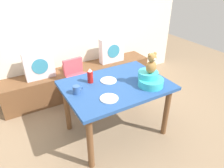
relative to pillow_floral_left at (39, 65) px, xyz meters
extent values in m
plane|color=#8C7256|center=(0.66, -1.18, -0.68)|extent=(8.00, 8.00, 0.00)
cube|color=silver|center=(0.66, 0.29, 0.62)|extent=(4.40, 0.10, 2.60)
cube|color=brown|center=(0.66, 0.02, -0.45)|extent=(2.60, 0.44, 0.46)
cube|color=silver|center=(0.00, 0.00, 0.00)|extent=(0.44, 0.14, 0.44)
cylinder|color=teal|center=(0.00, -0.07, 0.00)|extent=(0.24, 0.01, 0.24)
cube|color=silver|center=(1.28, 0.00, 0.00)|extent=(0.44, 0.14, 0.44)
cylinder|color=teal|center=(1.28, -0.07, 0.00)|extent=(0.24, 0.01, 0.24)
cube|color=#BA3E33|center=(0.47, 0.02, -0.17)|extent=(0.20, 0.14, 0.10)
cube|color=#264C8C|center=(0.66, -1.18, 0.04)|extent=(1.25, 0.91, 0.04)
cylinder|color=brown|center=(0.12, -1.55, -0.33)|extent=(0.07, 0.07, 0.70)
cylinder|color=brown|center=(1.19, -1.55, -0.33)|extent=(0.07, 0.07, 0.70)
cylinder|color=brown|center=(0.12, -0.82, -0.33)|extent=(0.07, 0.07, 0.70)
cylinder|color=brown|center=(1.19, -0.82, -0.33)|extent=(0.07, 0.07, 0.70)
cylinder|color=#D84C59|center=(0.45, -0.43, -0.17)|extent=(0.34, 0.34, 0.10)
cube|color=#D84C59|center=(0.44, -0.29, -0.01)|extent=(0.30, 0.08, 0.24)
cube|color=white|center=(0.47, -0.61, -0.10)|extent=(0.32, 0.23, 0.02)
cylinder|color=silver|center=(0.31, -0.57, -0.45)|extent=(0.03, 0.03, 0.46)
cylinder|color=silver|center=(0.59, -0.57, -0.45)|extent=(0.03, 0.03, 0.46)
cylinder|color=silver|center=(0.31, -0.29, -0.45)|extent=(0.03, 0.03, 0.46)
cylinder|color=silver|center=(0.59, -0.29, -0.45)|extent=(0.03, 0.03, 0.46)
cylinder|color=#37C5D0|center=(0.99, -1.42, 0.10)|extent=(0.30, 0.30, 0.09)
cylinder|color=#37C5D0|center=(0.99, -1.36, 0.18)|extent=(0.24, 0.24, 0.07)
ellipsoid|color=#A1763D|center=(0.99, -1.40, 0.29)|extent=(0.13, 0.11, 0.15)
sphere|color=#A1763D|center=(0.99, -1.40, 0.41)|extent=(0.10, 0.10, 0.10)
sphere|color=beige|center=(0.99, -1.44, 0.40)|extent=(0.04, 0.04, 0.04)
sphere|color=#A1763D|center=(0.95, -1.40, 0.45)|extent=(0.04, 0.04, 0.04)
sphere|color=#A1763D|center=(1.03, -1.40, 0.45)|extent=(0.04, 0.04, 0.04)
cylinder|color=red|center=(0.41, -0.99, 0.13)|extent=(0.07, 0.07, 0.15)
cone|color=white|center=(0.41, -0.99, 0.23)|extent=(0.06, 0.06, 0.03)
cylinder|color=#335999|center=(0.16, -1.15, 0.11)|extent=(0.08, 0.08, 0.09)
torus|color=#335999|center=(0.21, -1.15, 0.11)|extent=(0.06, 0.01, 0.06)
cylinder|color=white|center=(0.42, -1.42, 0.07)|extent=(0.20, 0.20, 0.01)
cylinder|color=white|center=(0.61, -1.07, 0.07)|extent=(0.20, 0.20, 0.01)
camera|label=1|loc=(-0.48, -3.04, 1.30)|focal=33.19mm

